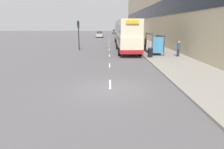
{
  "coord_description": "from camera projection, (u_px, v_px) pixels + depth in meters",
  "views": [
    {
      "loc": [
        -0.08,
        -11.09,
        3.71
      ],
      "look_at": [
        0.42,
        18.9,
        -3.86
      ],
      "focal_mm": 32.0,
      "sensor_mm": 36.0,
      "label": 1
    }
  ],
  "objects": [
    {
      "name": "car_0",
      "position": [
        100.0,
        34.0,
        57.49
      ],
      "size": [
        1.99,
        3.94,
        1.74
      ],
      "rotation": [
        0.0,
        0.0,
        3.14
      ],
      "color": "#B7B799",
      "rests_on": "ground_plane"
    },
    {
      "name": "double_decker_bus_ahead",
      "position": [
        122.0,
        32.0,
        38.89
      ],
      "size": [
        2.85,
        10.1,
        4.3
      ],
      "color": "beige",
      "rests_on": "ground_plane"
    },
    {
      "name": "terrace_facade",
      "position": [
        153.0,
        10.0,
        47.43
      ],
      "size": [
        3.1,
        93.0,
        14.1
      ],
      "color": "#C6B793",
      "rests_on": "ground_plane"
    },
    {
      "name": "traffic_light_far_kerb",
      "position": [
        78.0,
        30.0,
        28.52
      ],
      "size": [
        0.3,
        0.32,
        4.23
      ],
      "color": "black",
      "rests_on": "ground_plane"
    },
    {
      "name": "pedestrian_1",
      "position": [
        178.0,
        49.0,
        22.66
      ],
      "size": [
        0.34,
        0.34,
        1.74
      ],
      "color": "#23232D",
      "rests_on": "ground_plane"
    },
    {
      "name": "pedestrian_2",
      "position": [
        156.0,
        44.0,
        27.72
      ],
      "size": [
        0.33,
        0.33,
        1.65
      ],
      "color": "#23232D",
      "rests_on": "ground_plane"
    },
    {
      "name": "pavement",
      "position": [
        135.0,
        39.0,
        49.08
      ],
      "size": [
        5.0,
        93.0,
        0.14
      ],
      "color": "gray",
      "rests_on": "ground_plane"
    },
    {
      "name": "lane_mark_6",
      "position": [
        109.0,
        40.0,
        47.65
      ],
      "size": [
        0.12,
        2.0,
        0.01
      ],
      "color": "silver",
      "rests_on": "ground_plane"
    },
    {
      "name": "lane_mark_0",
      "position": [
        110.0,
        84.0,
        12.71
      ],
      "size": [
        0.12,
        2.0,
        0.01
      ],
      "color": "silver",
      "rests_on": "ground_plane"
    },
    {
      "name": "pedestrian_at_shelter",
      "position": [
        145.0,
        44.0,
        27.28
      ],
      "size": [
        0.37,
        0.37,
        1.86
      ],
      "color": "#23232D",
      "rests_on": "ground_plane"
    },
    {
      "name": "ground_plane",
      "position": [
        110.0,
        90.0,
        11.66
      ],
      "size": [
        220.0,
        220.0,
        0.0
      ],
      "primitive_type": "plane",
      "color": "#5B595B"
    },
    {
      "name": "car_1",
      "position": [
        115.0,
        32.0,
        79.85
      ],
      "size": [
        1.94,
        4.06,
        1.73
      ],
      "color": "#4C5156",
      "rests_on": "ground_plane"
    },
    {
      "name": "lane_mark_4",
      "position": [
        109.0,
        45.0,
        36.0
      ],
      "size": [
        0.12,
        2.0,
        0.01
      ],
      "color": "silver",
      "rests_on": "ground_plane"
    },
    {
      "name": "lane_mark_1",
      "position": [
        110.0,
        65.0,
        18.53
      ],
      "size": [
        0.12,
        2.0,
        0.01
      ],
      "color": "silver",
      "rests_on": "ground_plane"
    },
    {
      "name": "lane_mark_5",
      "position": [
        109.0,
        42.0,
        41.83
      ],
      "size": [
        0.12,
        2.0,
        0.01
      ],
      "color": "silver",
      "rests_on": "ground_plane"
    },
    {
      "name": "lane_mark_2",
      "position": [
        109.0,
        55.0,
        24.36
      ],
      "size": [
        0.12,
        2.0,
        0.01
      ],
      "color": "silver",
      "rests_on": "ground_plane"
    },
    {
      "name": "bus_shelter",
      "position": [
        157.0,
        40.0,
        24.32
      ],
      "size": [
        1.6,
        4.2,
        2.48
      ],
      "color": "#4C4C51",
      "rests_on": "ground_plane"
    },
    {
      "name": "double_decker_bus_near",
      "position": [
        128.0,
        35.0,
        26.66
      ],
      "size": [
        2.85,
        10.54,
        4.3
      ],
      "color": "beige",
      "rests_on": "ground_plane"
    },
    {
      "name": "lane_mark_3",
      "position": [
        109.0,
        49.0,
        30.18
      ],
      "size": [
        0.12,
        2.0,
        0.01
      ],
      "color": "silver",
      "rests_on": "ground_plane"
    },
    {
      "name": "lane_mark_7",
      "position": [
        109.0,
        38.0,
        53.48
      ],
      "size": [
        0.12,
        2.0,
        0.01
      ],
      "color": "silver",
      "rests_on": "ground_plane"
    },
    {
      "name": "litter_bin",
      "position": [
        150.0,
        52.0,
        22.13
      ],
      "size": [
        0.55,
        0.55,
        1.05
      ],
      "color": "black",
      "rests_on": "ground_plane"
    }
  ]
}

